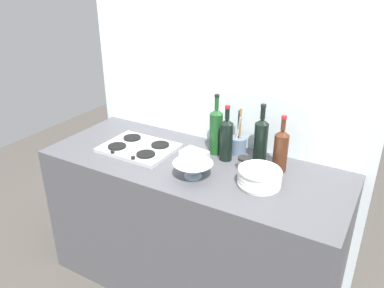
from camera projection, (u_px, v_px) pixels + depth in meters
The scene contains 13 objects.
ground_plane at pixel (192, 280), 2.61m from camera, with size 6.00×6.00×0.00m, color #47423D.
counter_block at pixel (192, 226), 2.42m from camera, with size 1.80×0.70×0.90m, color #4C4C51.
backsplash_panel at pixel (222, 114), 2.45m from camera, with size 1.90×0.06×2.17m, color silver.
stovetop_hob at pixel (139, 148), 2.38m from camera, with size 0.44×0.34×0.04m.
plate_stack at pixel (260, 177), 1.98m from camera, with size 0.23×0.23×0.10m.
wine_bottle_leftmost at pixel (226, 139), 2.21m from camera, with size 0.08×0.08×0.33m.
wine_bottle_mid_left at pixel (261, 140), 2.18m from camera, with size 0.08×0.08×0.35m.
wine_bottle_mid_right at pixel (281, 150), 2.09m from camera, with size 0.08×0.08×0.33m.
wine_bottle_rightmost at pixel (216, 131), 2.29m from camera, with size 0.08×0.08×0.37m.
mixing_bowl at pixel (193, 169), 2.06m from camera, with size 0.22×0.22×0.09m.
butter_dish at pixel (195, 156), 2.24m from camera, with size 0.15×0.11×0.06m, color white.
utensil_crock at pixel (238, 143), 2.32m from camera, with size 0.10×0.10×0.30m.
condiment_jar_front at pixel (244, 163), 2.14m from camera, with size 0.07×0.07×0.08m.
Camera 1 is at (0.99, -1.71, 1.94)m, focal length 35.84 mm.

